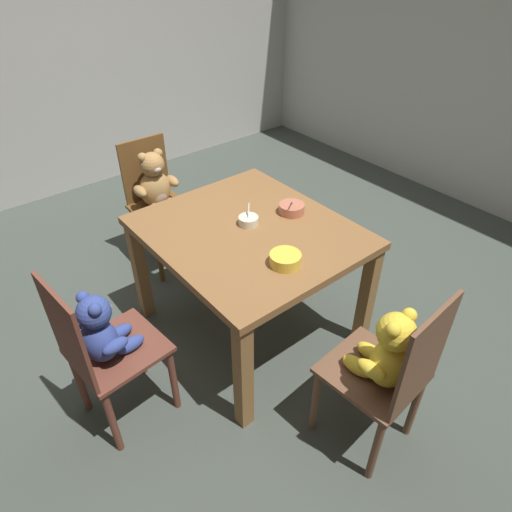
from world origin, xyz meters
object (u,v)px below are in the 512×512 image
(porridge_bowl_yellow_near_right, at_px, (285,259))
(dining_table, at_px, (249,245))
(teddy_chair_near_left, at_px, (156,190))
(porridge_bowl_terracotta_far_center, at_px, (292,208))
(porridge_bowl_cream_center, at_px, (248,220))
(teddy_chair_near_front, at_px, (103,340))
(teddy_chair_near_right, at_px, (388,361))

(porridge_bowl_yellow_near_right, bearing_deg, dining_table, 170.83)
(teddy_chair_near_left, distance_m, porridge_bowl_terracotta_far_center, 1.08)
(teddy_chair_near_left, height_order, porridge_bowl_terracotta_far_center, teddy_chair_near_left)
(porridge_bowl_yellow_near_right, xyz_separation_m, porridge_bowl_cream_center, (-0.40, 0.09, -0.01))
(porridge_bowl_terracotta_far_center, relative_size, porridge_bowl_cream_center, 1.33)
(teddy_chair_near_front, relative_size, porridge_bowl_cream_center, 8.44)
(teddy_chair_near_right, bearing_deg, teddy_chair_near_front, 40.37)
(porridge_bowl_cream_center, bearing_deg, teddy_chair_near_front, -82.47)
(dining_table, relative_size, porridge_bowl_yellow_near_right, 7.35)
(dining_table, xyz_separation_m, porridge_bowl_terracotta_far_center, (0.02, 0.30, 0.13))
(teddy_chair_near_right, xyz_separation_m, teddy_chair_near_left, (-1.97, -0.02, 0.00))
(porridge_bowl_terracotta_far_center, distance_m, porridge_bowl_yellow_near_right, 0.49)
(teddy_chair_near_right, distance_m, teddy_chair_near_left, 1.97)
(dining_table, relative_size, teddy_chair_near_front, 1.22)
(porridge_bowl_terracotta_far_center, bearing_deg, teddy_chair_near_left, -161.12)
(porridge_bowl_cream_center, bearing_deg, porridge_bowl_terracotta_far_center, 77.84)
(teddy_chair_near_right, relative_size, teddy_chair_near_front, 1.03)
(dining_table, distance_m, porridge_bowl_cream_center, 0.14)
(teddy_chair_near_front, relative_size, porridge_bowl_terracotta_far_center, 6.35)
(teddy_chair_near_left, bearing_deg, porridge_bowl_yellow_near_right, 0.28)
(teddy_chair_near_front, xyz_separation_m, teddy_chair_near_left, (-1.07, 0.87, 0.02))
(dining_table, height_order, teddy_chair_near_left, teddy_chair_near_left)
(porridge_bowl_yellow_near_right, height_order, porridge_bowl_cream_center, porridge_bowl_cream_center)
(teddy_chair_near_right, distance_m, porridge_bowl_yellow_near_right, 0.66)
(teddy_chair_near_left, distance_m, porridge_bowl_yellow_near_right, 1.36)
(teddy_chair_near_right, height_order, teddy_chair_near_front, teddy_chair_near_right)
(porridge_bowl_terracotta_far_center, bearing_deg, porridge_bowl_cream_center, -102.16)
(porridge_bowl_yellow_near_right, bearing_deg, teddy_chair_near_front, -107.61)
(teddy_chair_near_right, bearing_deg, porridge_bowl_cream_center, -7.33)
(dining_table, relative_size, teddy_chair_near_left, 1.25)
(teddy_chair_near_right, bearing_deg, dining_table, -5.79)
(dining_table, height_order, porridge_bowl_yellow_near_right, porridge_bowl_yellow_near_right)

